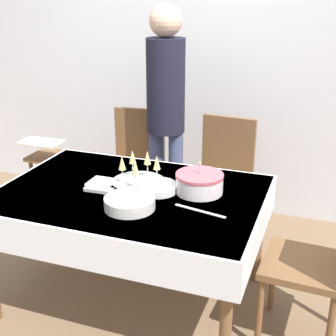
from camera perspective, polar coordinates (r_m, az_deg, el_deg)
name	(u,v)px	position (r m, az deg, el deg)	size (l,w,h in m)	color
ground_plane	(134,297)	(3.11, -4.16, -15.43)	(12.00, 12.00, 0.00)	brown
wall_back	(205,52)	(3.98, 4.55, 13.89)	(8.00, 0.05, 2.70)	silver
dining_table	(131,207)	(2.78, -4.50, -4.77)	(1.54, 1.07, 0.74)	white
dining_chair_far_left	(136,166)	(3.66, -3.94, 0.20)	(0.45, 0.45, 0.98)	brown
dining_chair_far_right	(222,178)	(3.45, 6.64, -1.20)	(0.46, 0.46, 0.98)	brown
dining_chair_right_end	(321,255)	(2.61, 18.19, -10.04)	(0.44, 0.44, 0.98)	brown
birthday_cake	(199,183)	(2.69, 3.85, -1.85)	(0.28, 0.28, 0.19)	white
champagne_tray	(139,170)	(2.83, -3.60, -0.29)	(0.33, 0.33, 0.18)	silver
plate_stack_main	(130,203)	(2.52, -4.70, -4.27)	(0.28, 0.28, 0.06)	silver
plate_stack_dessert	(158,188)	(2.72, -1.27, -2.41)	(0.23, 0.23, 0.04)	white
cake_knife	(200,211)	(2.49, 3.91, -5.24)	(0.30, 0.08, 0.00)	silver
fork_pile	(99,190)	(2.75, -8.44, -2.63)	(0.17, 0.06, 0.02)	silver
napkin_pile	(101,182)	(2.86, -8.11, -1.74)	(0.15, 0.15, 0.01)	white
person_standing	(166,102)	(3.44, -0.28, 8.01)	(0.28, 0.28, 1.75)	#3F4C72
high_chair	(49,165)	(3.98, -14.34, 0.38)	(0.33, 0.35, 0.71)	brown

